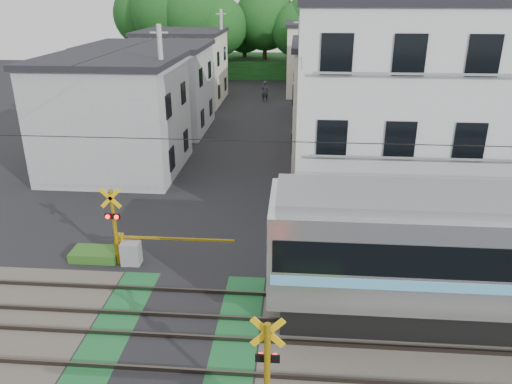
{
  "coord_description": "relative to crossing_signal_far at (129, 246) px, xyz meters",
  "views": [
    {
      "loc": [
        3.46,
        -12.3,
        9.54
      ],
      "look_at": [
        2.06,
        5.0,
        2.5
      ],
      "focal_mm": 35.0,
      "sensor_mm": 36.0,
      "label": 1
    }
  ],
  "objects": [
    {
      "name": "ground",
      "position": [
        2.59,
        -3.65,
        -0.71
      ],
      "size": [
        120.0,
        120.0,
        0.0
      ],
      "primitive_type": "plane",
      "color": "black"
    },
    {
      "name": "track_bed",
      "position": [
        2.59,
        -3.65,
        -0.67
      ],
      "size": [
        120.0,
        120.0,
        0.14
      ],
      "color": "#47423A",
      "rests_on": "ground"
    },
    {
      "name": "crossing_signal_far",
      "position": [
        0.0,
        0.0,
        0.0
      ],
      "size": [
        4.74,
        0.65,
        3.09
      ],
      "color": "yellow",
      "rests_on": "ground"
    },
    {
      "name": "apartment_block",
      "position": [
        11.09,
        5.84,
        3.94
      ],
      "size": [
        10.2,
        8.36,
        9.3
      ],
      "color": "silver",
      "rests_on": "ground"
    },
    {
      "name": "houses_row",
      "position": [
        2.84,
        22.27,
        2.53
      ],
      "size": [
        22.07,
        31.35,
        6.8
      ],
      "color": "#A0A2A5",
      "rests_on": "ground"
    },
    {
      "name": "tree_hill",
      "position": [
        2.9,
        44.13,
        5.12
      ],
      "size": [
        40.0,
        13.49,
        11.77
      ],
      "color": "#194C19",
      "rests_on": "ground"
    },
    {
      "name": "catenary",
      "position": [
        8.59,
        -3.62,
        2.98
      ],
      "size": [
        60.0,
        5.04,
        7.0
      ],
      "color": "#2D2D33",
      "rests_on": "ground"
    },
    {
      "name": "utility_poles",
      "position": [
        1.53,
        19.35,
        3.37
      ],
      "size": [
        7.9,
        42.0,
        8.0
      ],
      "color": "#A5A5A0",
      "rests_on": "ground"
    },
    {
      "name": "pedestrian",
      "position": [
        3.18,
        29.71,
        0.23
      ],
      "size": [
        0.75,
        0.55,
        1.89
      ],
      "primitive_type": "imported",
      "rotation": [
        0.0,
        0.0,
        3.3
      ],
      "color": "#332E3A",
      "rests_on": "ground"
    },
    {
      "name": "weed_patches",
      "position": [
        4.34,
        -3.74,
        -0.53
      ],
      "size": [
        10.25,
        8.8,
        0.4
      ],
      "color": "#2D5E1E",
      "rests_on": "ground"
    }
  ]
}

